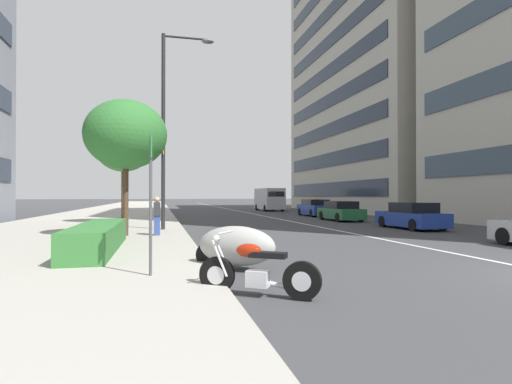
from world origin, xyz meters
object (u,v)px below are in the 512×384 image
(street_tree_mid_sidewalk, at_px, (126,135))
(street_tree_by_lamp_post, at_px, (123,149))
(car_far_down_avenue, at_px, (411,217))
(pedestrian_on_plaza, at_px, (157,216))
(street_lamp_with_banners, at_px, (170,116))
(car_lead_in_lane, at_px, (341,211))
(car_following_behind, at_px, (315,208))
(delivery_van_ahead, at_px, (269,199))
(motorcycle_nearest_camera, at_px, (236,246))
(parking_sign_by_curb, at_px, (151,192))
(motorcycle_mid_row, at_px, (257,272))

(street_tree_mid_sidewalk, relative_size, street_tree_by_lamp_post, 0.95)
(car_far_down_avenue, relative_size, pedestrian_on_plaza, 2.78)
(street_lamp_with_banners, relative_size, pedestrian_on_plaza, 6.01)
(car_lead_in_lane, distance_m, car_following_behind, 6.43)
(car_far_down_avenue, bearing_deg, street_tree_mid_sidewalk, 97.69)
(car_far_down_avenue, distance_m, pedestrian_on_plaza, 13.04)
(delivery_van_ahead, bearing_deg, street_tree_by_lamp_post, 141.71)
(street_tree_by_lamp_post, bearing_deg, street_lamp_with_banners, -155.18)
(car_following_behind, xyz_separation_m, street_tree_by_lamp_post, (-7.15, 14.90, 3.80))
(street_lamp_with_banners, height_order, street_tree_mid_sidewalk, street_lamp_with_banners)
(car_following_behind, xyz_separation_m, delivery_van_ahead, (12.17, 0.66, 0.68))
(street_lamp_with_banners, distance_m, street_tree_mid_sidewalk, 3.51)
(car_lead_in_lane, xyz_separation_m, car_following_behind, (6.40, -0.63, 0.04))
(delivery_van_ahead, bearing_deg, pedestrian_on_plaza, 154.25)
(car_far_down_avenue, height_order, pedestrian_on_plaza, pedestrian_on_plaza)
(motorcycle_nearest_camera, bearing_deg, parking_sign_by_curb, 63.98)
(car_far_down_avenue, height_order, car_lead_in_lane, car_far_down_avenue)
(car_lead_in_lane, relative_size, parking_sign_by_curb, 1.53)
(car_far_down_avenue, height_order, street_lamp_with_banners, street_lamp_with_banners)
(parking_sign_by_curb, bearing_deg, street_tree_mid_sidewalk, 7.57)
(car_lead_in_lane, bearing_deg, car_far_down_avenue, -174.64)
(car_following_behind, distance_m, pedestrian_on_plaza, 20.22)
(delivery_van_ahead, height_order, street_lamp_with_banners, street_lamp_with_banners)
(car_following_behind, bearing_deg, car_far_down_avenue, -178.32)
(car_far_down_avenue, relative_size, street_tree_by_lamp_post, 0.75)
(street_tree_by_lamp_post, relative_size, pedestrian_on_plaza, 3.70)
(pedestrian_on_plaza, bearing_deg, car_far_down_avenue, 8.79)
(car_following_behind, relative_size, street_lamp_with_banners, 0.50)
(car_far_down_avenue, height_order, street_tree_mid_sidewalk, street_tree_mid_sidewalk)
(street_tree_mid_sidewalk, bearing_deg, parking_sign_by_curb, -172.43)
(car_lead_in_lane, height_order, street_lamp_with_banners, street_lamp_with_banners)
(street_lamp_with_banners, relative_size, street_tree_by_lamp_post, 1.62)
(car_lead_in_lane, relative_size, street_tree_mid_sidewalk, 0.79)
(car_lead_in_lane, xyz_separation_m, street_lamp_with_banners, (-6.31, 11.69, 4.88))
(delivery_van_ahead, xyz_separation_m, pedestrian_on_plaza, (-27.72, 12.26, -0.44))
(motorcycle_nearest_camera, bearing_deg, street_tree_mid_sidewalk, -31.36)
(motorcycle_mid_row, xyz_separation_m, street_tree_by_lamp_post, (18.34, 3.71, 4.05))
(car_far_down_avenue, bearing_deg, car_following_behind, 0.25)
(car_following_behind, bearing_deg, car_lead_in_lane, 176.12)
(pedestrian_on_plaza, bearing_deg, car_following_behind, 50.41)
(car_following_behind, height_order, street_lamp_with_banners, street_lamp_with_banners)
(motorcycle_nearest_camera, height_order, pedestrian_on_plaza, pedestrian_on_plaza)
(street_lamp_with_banners, bearing_deg, car_following_behind, -44.10)
(motorcycle_nearest_camera, relative_size, pedestrian_on_plaza, 1.32)
(motorcycle_mid_row, relative_size, pedestrian_on_plaza, 1.25)
(street_tree_mid_sidewalk, bearing_deg, pedestrian_on_plaza, -97.00)
(car_following_behind, distance_m, street_tree_mid_sidewalk, 21.19)
(car_far_down_avenue, bearing_deg, car_lead_in_lane, 5.21)
(motorcycle_mid_row, bearing_deg, car_far_down_avenue, -100.32)
(motorcycle_nearest_camera, relative_size, car_lead_in_lane, 0.48)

